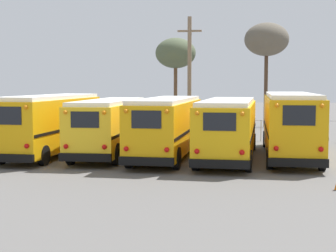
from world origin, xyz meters
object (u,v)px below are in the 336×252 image
(school_bus_4, at_px, (290,123))
(bare_tree_0, at_px, (267,40))
(school_bus_1, at_px, (110,125))
(school_bus_3, at_px, (228,127))
(school_bus_2, at_px, (167,125))
(utility_pole, at_px, (189,74))
(school_bus_0, at_px, (52,123))
(bare_tree_1, at_px, (176,54))

(school_bus_4, relative_size, bare_tree_0, 1.21)
(school_bus_1, xyz_separation_m, school_bus_3, (6.31, -0.64, 0.02))
(school_bus_2, height_order, utility_pole, utility_pole)
(school_bus_0, relative_size, utility_pole, 1.14)
(school_bus_1, xyz_separation_m, school_bus_4, (9.46, 0.53, 0.17))
(school_bus_4, distance_m, bare_tree_1, 20.86)
(school_bus_2, bearing_deg, utility_pole, 90.02)
(school_bus_2, relative_size, school_bus_3, 1.00)
(school_bus_3, xyz_separation_m, utility_pole, (-3.16, 12.30, 2.88))
(school_bus_2, distance_m, school_bus_4, 6.38)
(school_bus_0, bearing_deg, school_bus_1, 5.01)
(school_bus_2, relative_size, bare_tree_0, 1.13)
(school_bus_2, distance_m, bare_tree_0, 21.38)
(school_bus_1, distance_m, utility_pole, 12.42)
(utility_pole, bearing_deg, bare_tree_1, 104.68)
(bare_tree_0, bearing_deg, school_bus_4, -89.12)
(school_bus_1, height_order, bare_tree_1, bare_tree_1)
(school_bus_1, xyz_separation_m, bare_tree_0, (9.17, 19.24, 5.97))
(school_bus_2, bearing_deg, school_bus_3, -4.12)
(bare_tree_1, bearing_deg, utility_pole, -75.32)
(school_bus_4, xyz_separation_m, bare_tree_1, (-8.26, 18.58, 4.68))
(school_bus_1, xyz_separation_m, utility_pole, (3.15, 11.66, 2.90))
(school_bus_1, bearing_deg, school_bus_2, -7.45)
(school_bus_3, distance_m, school_bus_4, 3.37)
(school_bus_3, bearing_deg, bare_tree_1, 104.50)
(utility_pole, relative_size, bare_tree_1, 1.11)
(school_bus_3, height_order, school_bus_4, school_bus_4)
(school_bus_2, distance_m, bare_tree_1, 20.20)
(school_bus_2, bearing_deg, bare_tree_0, 72.96)
(bare_tree_0, xyz_separation_m, bare_tree_1, (-7.98, -0.13, -1.12))
(bare_tree_1, bearing_deg, bare_tree_0, 0.91)
(school_bus_3, bearing_deg, school_bus_0, 177.81)
(school_bus_1, bearing_deg, utility_pole, 74.89)
(bare_tree_1, bearing_deg, school_bus_0, -102.66)
(school_bus_0, height_order, bare_tree_0, bare_tree_0)
(utility_pole, height_order, bare_tree_0, bare_tree_0)
(bare_tree_1, bearing_deg, school_bus_2, -84.28)
(utility_pole, bearing_deg, school_bus_2, -89.98)
(school_bus_4, bearing_deg, bare_tree_1, 113.97)
(school_bus_0, xyz_separation_m, school_bus_4, (12.61, 0.81, 0.07))
(school_bus_4, height_order, bare_tree_1, bare_tree_1)
(school_bus_3, height_order, utility_pole, utility_pole)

